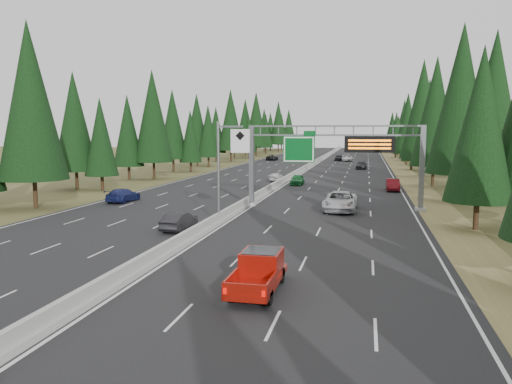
# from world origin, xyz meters

# --- Properties ---
(road) EXTENTS (32.00, 260.00, 0.08)m
(road) POSITION_xyz_m (0.00, 80.00, 0.04)
(road) COLOR black
(road) RESTS_ON ground
(shoulder_right) EXTENTS (3.60, 260.00, 0.06)m
(shoulder_right) POSITION_xyz_m (17.80, 80.00, 0.03)
(shoulder_right) COLOR olive
(shoulder_right) RESTS_ON ground
(shoulder_left) EXTENTS (3.60, 260.00, 0.06)m
(shoulder_left) POSITION_xyz_m (-17.80, 80.00, 0.03)
(shoulder_left) COLOR #43421F
(shoulder_left) RESTS_ON ground
(median_barrier) EXTENTS (0.70, 260.00, 0.85)m
(median_barrier) POSITION_xyz_m (0.00, 80.00, 0.41)
(median_barrier) COLOR #979792
(median_barrier) RESTS_ON road
(sign_gantry) EXTENTS (16.75, 0.98, 7.80)m
(sign_gantry) POSITION_xyz_m (8.92, 34.88, 5.27)
(sign_gantry) COLOR slate
(sign_gantry) RESTS_ON road
(hov_sign_pole) EXTENTS (2.80, 0.50, 8.00)m
(hov_sign_pole) POSITION_xyz_m (0.58, 24.97, 4.72)
(hov_sign_pole) COLOR slate
(hov_sign_pole) RESTS_ON road
(tree_row_right) EXTENTS (11.41, 241.65, 18.93)m
(tree_row_right) POSITION_xyz_m (22.22, 71.63, 9.53)
(tree_row_right) COLOR black
(tree_row_right) RESTS_ON ground
(tree_row_left) EXTENTS (11.86, 242.44, 18.69)m
(tree_row_left) POSITION_xyz_m (-21.97, 69.37, 9.23)
(tree_row_left) COLOR black
(tree_row_left) RESTS_ON ground
(silver_minivan) EXTENTS (2.99, 6.34, 1.75)m
(silver_minivan) POSITION_xyz_m (9.02, 33.56, 0.96)
(silver_minivan) COLOR silver
(silver_minivan) RESTS_ON road
(red_pickup) EXTENTS (1.89, 5.28, 1.72)m
(red_pickup) POSITION_xyz_m (6.59, 9.66, 1.03)
(red_pickup) COLOR black
(red_pickup) RESTS_ON road
(car_ahead_green) EXTENTS (1.75, 4.22, 1.43)m
(car_ahead_green) POSITION_xyz_m (2.17, 54.81, 0.79)
(car_ahead_green) COLOR #166029
(car_ahead_green) RESTS_ON road
(car_ahead_dkred) EXTENTS (1.56, 4.40, 1.45)m
(car_ahead_dkred) POSITION_xyz_m (14.50, 50.60, 0.80)
(car_ahead_dkred) COLOR maroon
(car_ahead_dkred) RESTS_ON road
(car_ahead_dkgrey) EXTENTS (2.10, 4.95, 1.43)m
(car_ahead_dkgrey) POSITION_xyz_m (10.34, 86.07, 0.79)
(car_ahead_dkgrey) COLOR black
(car_ahead_dkgrey) RESTS_ON road
(car_ahead_white) EXTENTS (3.04, 5.88, 1.59)m
(car_ahead_white) POSITION_xyz_m (6.66, 110.63, 0.87)
(car_ahead_white) COLOR silver
(car_ahead_white) RESTS_ON road
(car_ahead_far) EXTENTS (2.14, 4.72, 1.57)m
(car_ahead_far) POSITION_xyz_m (4.64, 112.19, 0.87)
(car_ahead_far) COLOR black
(car_ahead_far) RESTS_ON road
(car_onc_near) EXTENTS (1.62, 4.09, 1.33)m
(car_onc_near) POSITION_xyz_m (-2.12, 21.94, 0.74)
(car_onc_near) COLOR black
(car_onc_near) RESTS_ON road
(car_onc_blue) EXTENTS (2.11, 4.82, 1.38)m
(car_onc_blue) POSITION_xyz_m (-13.20, 34.65, 0.77)
(car_onc_blue) COLOR navy
(car_onc_blue) RESTS_ON road
(car_onc_white) EXTENTS (1.73, 3.85, 1.29)m
(car_onc_white) POSITION_xyz_m (-1.50, 59.20, 0.72)
(car_onc_white) COLOR silver
(car_onc_white) RESTS_ON road
(car_onc_far) EXTENTS (2.56, 5.36, 1.48)m
(car_onc_far) POSITION_xyz_m (-11.85, 111.08, 0.82)
(car_onc_far) COLOR black
(car_onc_far) RESTS_ON road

